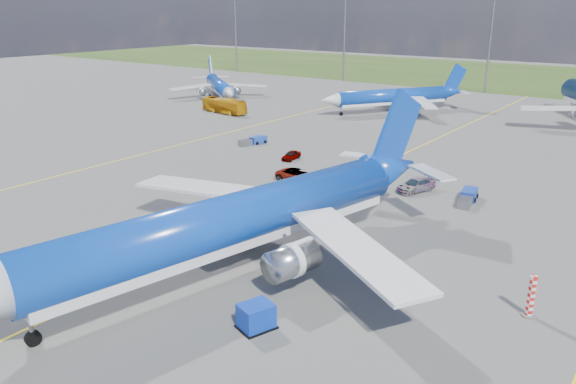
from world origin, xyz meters
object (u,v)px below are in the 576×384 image
Objects in this scene: service_car_a at (291,155)px; baggage_tug_c at (254,141)px; service_car_c at (416,185)px; warning_post at (531,296)px; bg_jet_nnw at (392,112)px; uld_container at (256,316)px; apron_bus at (224,106)px; main_airliner at (235,270)px; baggage_tug_w at (468,197)px; service_car_b at (298,175)px; bg_jet_nw at (220,99)px.

baggage_tug_c is (-9.94, 3.91, -0.10)m from service_car_a.
service_car_c is at bearing -14.26° from service_car_a.
service_car_a is 10.68m from baggage_tug_c.
warning_post is 77.70m from bg_jet_nnw.
uld_container reaches higher than baggage_tug_c.
apron_bus is at bearing 152.65° from uld_container.
main_airliner is 27.66m from service_car_c.
bg_jet_nnw is 74.96m from main_airliner.
baggage_tug_w is (2.50, 32.77, -0.31)m from uld_container.
service_car_b is (38.04, -28.52, -0.72)m from apron_bus.
bg_jet_nw is at bearing 47.56° from service_car_b.
bg_jet_nw is at bearing 151.97° from baggage_tug_c.
bg_jet_nnw is at bearing 139.09° from service_car_c.
bg_jet_nnw reaches higher than bg_jet_nw.
uld_container is 0.42× the size of service_car_c.
uld_container is at bearing -104.70° from baggage_tug_w.
uld_container is 0.39× the size of service_car_b.
uld_container is 78.66m from apron_bus.
uld_container reaches higher than service_car_b.
baggage_tug_w is 1.06× the size of baggage_tug_c.
service_car_a is at bearing 36.93° from service_car_b.
service_car_b is at bearing -91.13° from bg_jet_nw.
bg_jet_nnw is 6.57× the size of service_car_c.
apron_bus is at bearing 147.08° from warning_post.
apron_bus is at bearing 147.03° from baggage_tug_w.
warning_post is at bearing -87.18° from bg_jet_nw.
uld_container is at bearing -130.17° from apron_bus.
bg_jet_nw is 65.31m from service_car_b.
uld_container is at bearing -97.92° from bg_jet_nw.
baggage_tug_c is at bearing 152.58° from service_car_a.
warning_post is 0.09× the size of bg_jet_nnw.
baggage_tug_w is at bearing 82.97° from main_airliner.
service_car_c is at bearing 168.21° from baggage_tug_w.
bg_jet_nw is 5.91× the size of service_car_b.
service_car_b is (-16.60, 28.06, -0.10)m from uld_container.
bg_jet_nnw reaches higher than baggage_tug_w.
bg_jet_nnw is (38.96, 8.11, 0.00)m from bg_jet_nw.
main_airliner is 8.86× the size of baggage_tug_w.
baggage_tug_c is at bearing 149.70° from warning_post.
service_car_c is (51.10, -23.67, -0.73)m from apron_bus.
main_airliner reaches higher than apron_bus.
service_car_a reaches higher than baggage_tug_c.
bg_jet_nw is 3.02× the size of apron_bus.
main_airliner is at bearing -67.47° from service_car_a.
warning_post is 0.09× the size of bg_jet_nw.
uld_container is at bearing -27.38° from main_airliner.
baggage_tug_w is (25.69, -3.02, -0.07)m from service_car_a.
baggage_tug_c is (-4.67, -37.50, 0.50)m from bg_jet_nnw.
warning_post reaches higher than uld_container.
warning_post is at bearing 59.59° from uld_container.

